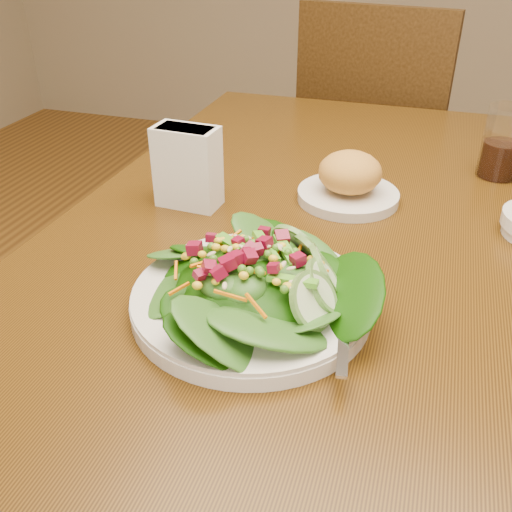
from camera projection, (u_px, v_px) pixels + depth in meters
name	position (u px, v px, depth m)	size (l,w,h in m)	color
dining_table	(335.00, 279.00, 0.97)	(0.90, 1.40, 0.75)	#53330C
chair_far	(375.00, 156.00, 1.81)	(0.52, 0.52, 0.98)	#452B10
salad_plate	(259.00, 288.00, 0.71)	(0.31, 0.30, 0.09)	silver
bread_plate	(349.00, 181.00, 0.98)	(0.18, 0.18, 0.09)	silver
drinking_glass	(503.00, 147.00, 1.06)	(0.08, 0.08, 0.13)	silver
napkin_holder	(188.00, 165.00, 0.95)	(0.11, 0.06, 0.14)	white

